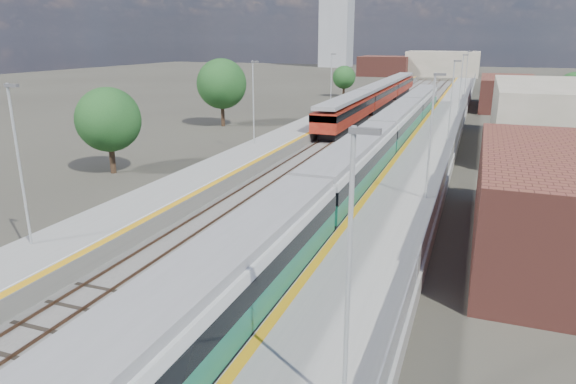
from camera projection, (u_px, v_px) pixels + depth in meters
The scene contains 12 objects.
ground at pixel (392, 133), 58.99m from camera, with size 320.00×320.00×0.00m, color #47443A.
ballast_bed at pixel (377, 128), 61.98m from camera, with size 10.50×155.00×0.06m, color #565451.
tracks at pixel (384, 126), 63.26m from camera, with size 8.96×160.00×0.17m.
platform_right at pixel (442, 127), 59.31m from camera, with size 4.70×155.00×8.52m.
platform_left at pixel (323, 121), 64.10m from camera, with size 4.30×155.00×8.52m.
buildings at pixel (381, 38), 141.56m from camera, with size 72.00×185.50×40.00m.
green_train at pixel (380, 139), 43.62m from camera, with size 2.80×77.88×3.08m.
red_train at pixel (378, 95), 78.25m from camera, with size 2.93×59.34×3.69m.
tree_a at pixel (108, 120), 40.07m from camera, with size 5.04×5.04×6.83m.
tree_b at pixel (222, 84), 62.09m from camera, with size 6.02×6.02×8.16m.
tree_c at pixel (344, 77), 94.69m from camera, with size 4.20×4.20×5.69m.
tree_d at pixel (574, 88), 70.96m from camera, with size 4.47×4.47×6.06m.
Camera 1 is at (9.13, -8.99, 10.34)m, focal length 32.00 mm.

